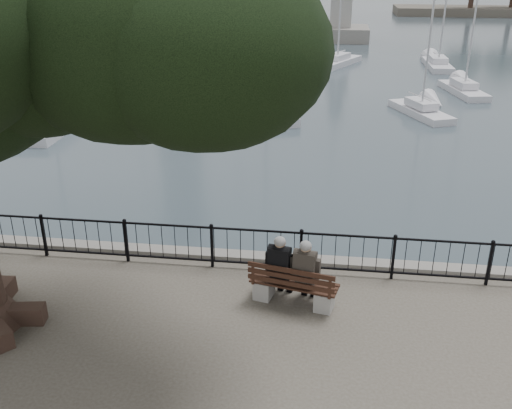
% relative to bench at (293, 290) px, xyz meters
% --- Properties ---
extents(harbor, '(260.00, 260.00, 1.20)m').
position_rel_bench_xyz_m(harbor, '(-0.93, 1.77, -0.83)').
color(harbor, slate).
rests_on(harbor, ground).
extents(railing, '(22.06, 0.06, 1.00)m').
position_rel_bench_xyz_m(railing, '(-0.93, 1.27, 0.23)').
color(railing, black).
rests_on(railing, ground).
extents(bench, '(1.85, 0.91, 0.94)m').
position_rel_bench_xyz_m(bench, '(0.00, 0.00, 0.00)').
color(bench, gray).
rests_on(bench, ground).
extents(person_left, '(0.53, 0.79, 1.49)m').
position_rel_bench_xyz_m(person_left, '(-0.26, 0.16, 0.36)').
color(person_left, black).
rests_on(person_left, ground).
extents(person_right, '(0.53, 0.79, 1.49)m').
position_rel_bench_xyz_m(person_right, '(0.25, 0.05, 0.36)').
color(person_right, '#2A2621').
rests_on(person_right, ground).
extents(lion_monument, '(5.53, 5.53, 8.27)m').
position_rel_bench_xyz_m(lion_monument, '(1.07, 48.71, 0.72)').
color(lion_monument, slate).
rests_on(lion_monument, ground).
extents(sailboat_a, '(1.96, 6.13, 11.80)m').
position_rel_bench_xyz_m(sailboat_a, '(-12.34, 15.00, -1.00)').
color(sailboat_a, silver).
rests_on(sailboat_a, ground).
extents(sailboat_b, '(3.82, 6.29, 13.31)m').
position_rel_bench_xyz_m(sailboat_b, '(-2.73, 19.16, -0.96)').
color(sailboat_b, silver).
rests_on(sailboat_b, ground).
extents(sailboat_c, '(2.99, 4.73, 8.64)m').
position_rel_bench_xyz_m(sailboat_c, '(5.17, 19.87, -1.04)').
color(sailboat_c, silver).
rests_on(sailboat_c, ground).
extents(sailboat_d, '(2.29, 5.06, 9.11)m').
position_rel_bench_xyz_m(sailboat_d, '(8.36, 25.43, -1.04)').
color(sailboat_d, silver).
rests_on(sailboat_d, ground).
extents(sailboat_e, '(1.98, 4.95, 10.06)m').
position_rel_bench_xyz_m(sailboat_e, '(-12.28, 26.83, -1.01)').
color(sailboat_e, silver).
rests_on(sailboat_e, ground).
extents(sailboat_f, '(3.82, 5.81, 12.18)m').
position_rel_bench_xyz_m(sailboat_f, '(0.89, 34.47, -0.98)').
color(sailboat_f, silver).
rests_on(sailboat_f, ground).
extents(sailboat_g, '(1.58, 5.47, 10.95)m').
position_rel_bench_xyz_m(sailboat_g, '(8.23, 34.25, -1.00)').
color(sailboat_g, silver).
rests_on(sailboat_g, ground).
extents(sailboat_h, '(2.99, 5.72, 13.01)m').
position_rel_bench_xyz_m(sailboat_h, '(-7.24, 36.91, -0.95)').
color(sailboat_h, silver).
rests_on(sailboat_h, ground).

